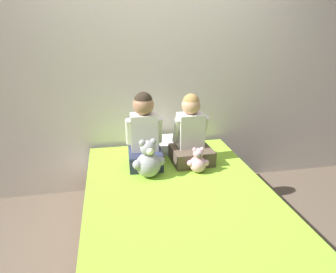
# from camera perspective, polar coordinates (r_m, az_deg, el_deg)

# --- Properties ---
(ground_plane) EXTENTS (14.00, 14.00, 0.00)m
(ground_plane) POSITION_cam_1_polar(r_m,az_deg,el_deg) (2.59, 1.91, -19.67)
(ground_plane) COLOR brown
(wall_behind_bed) EXTENTS (8.00, 0.06, 2.50)m
(wall_behind_bed) POSITION_cam_1_polar(r_m,az_deg,el_deg) (3.04, -2.39, 12.49)
(wall_behind_bed) COLOR beige
(wall_behind_bed) RESTS_ON ground_plane
(bed) EXTENTS (1.40, 1.94, 0.50)m
(bed) POSITION_cam_1_polar(r_m,az_deg,el_deg) (2.44, 1.98, -15.21)
(bed) COLOR brown
(bed) RESTS_ON ground_plane
(child_on_left) EXTENTS (0.33, 0.33, 0.65)m
(child_on_left) POSITION_cam_1_polar(r_m,az_deg,el_deg) (2.59, -4.52, 0.50)
(child_on_left) COLOR #282D47
(child_on_left) RESTS_ON bed
(child_on_right) EXTENTS (0.37, 0.34, 0.62)m
(child_on_right) POSITION_cam_1_polar(r_m,az_deg,el_deg) (2.68, 4.38, 0.21)
(child_on_right) COLOR brown
(child_on_right) RESTS_ON bed
(teddy_bear_held_by_left_child) EXTENTS (0.27, 0.20, 0.32)m
(teddy_bear_held_by_left_child) POSITION_cam_1_polar(r_m,az_deg,el_deg) (2.44, -3.78, -4.69)
(teddy_bear_held_by_left_child) COLOR #939399
(teddy_bear_held_by_left_child) RESTS_ON bed
(teddy_bear_held_by_right_child) EXTENTS (0.19, 0.14, 0.22)m
(teddy_bear_held_by_right_child) POSITION_cam_1_polar(r_m,az_deg,el_deg) (2.53, 5.72, -4.81)
(teddy_bear_held_by_right_child) COLOR #DBA3B2
(teddy_bear_held_by_right_child) RESTS_ON bed
(pillow_at_headboard) EXTENTS (0.47, 0.32, 0.11)m
(pillow_at_headboard) POSITION_cam_1_polar(r_m,az_deg,el_deg) (2.97, -1.40, -1.65)
(pillow_at_headboard) COLOR white
(pillow_at_headboard) RESTS_ON bed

